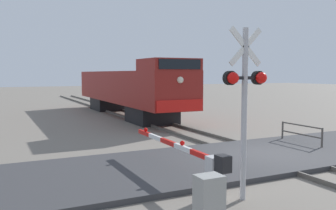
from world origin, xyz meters
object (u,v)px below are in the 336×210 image
at_px(crossing_signal, 245,93).
at_px(guard_railing, 301,132).
at_px(crossing_gate, 200,164).
at_px(locomotive, 128,89).
at_px(utility_cabinet, 209,206).

bearing_deg(crossing_signal, guard_railing, 33.60).
distance_m(crossing_signal, crossing_gate, 2.25).
relative_size(locomotive, crossing_gate, 3.08).
bearing_deg(locomotive, crossing_gate, -103.62).
distance_m(locomotive, crossing_signal, 18.49).
distance_m(locomotive, crossing_gate, 17.67).
bearing_deg(utility_cabinet, locomotive, 74.56).
bearing_deg(utility_cabinet, crossing_gate, 62.60).
height_order(crossing_gate, guard_railing, crossing_gate).
bearing_deg(utility_cabinet, crossing_signal, 36.15).
height_order(crossing_signal, crossing_gate, crossing_signal).
relative_size(utility_cabinet, guard_railing, 0.53).
bearing_deg(crossing_gate, guard_railing, 24.62).
bearing_deg(crossing_signal, crossing_gate, 122.49).
distance_m(locomotive, utility_cabinet, 20.30).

